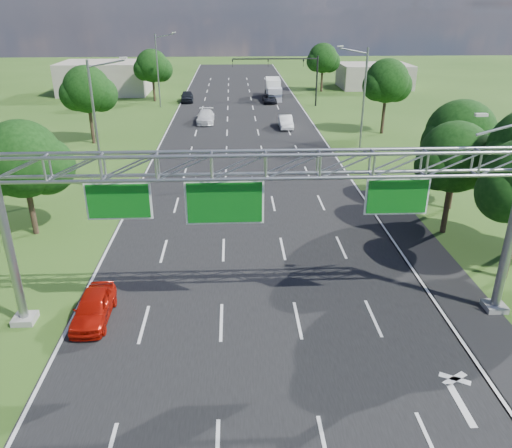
{
  "coord_description": "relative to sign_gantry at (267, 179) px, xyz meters",
  "views": [
    {
      "loc": [
        -1.07,
        -8.04,
        13.67
      ],
      "look_at": [
        0.0,
        15.25,
        3.35
      ],
      "focal_mm": 35.0,
      "sensor_mm": 36.0,
      "label": 1
    }
  ],
  "objects": [
    {
      "name": "road_flare",
      "position": [
        9.87,
        2.0,
        -6.89
      ],
      "size": [
        3.0,
        30.0,
        0.02
      ],
      "primitive_type": "cube",
      "color": "black",
      "rests_on": "ground"
    },
    {
      "name": "car_queue_b",
      "position": [
        4.15,
        55.89,
        -6.3
      ],
      "size": [
        2.02,
        4.31,
        1.19
      ],
      "primitive_type": "imported",
      "rotation": [
        0.0,
        0.0,
        0.01
      ],
      "color": "black",
      "rests_on": "ground"
    },
    {
      "name": "car_queue_a",
      "position": [
        -4.83,
        42.53,
        -6.15
      ],
      "size": [
        2.09,
        5.15,
        1.49
      ],
      "primitive_type": "imported",
      "rotation": [
        0.0,
        0.0,
        0.0
      ],
      "color": "white",
      "rests_on": "ground"
    },
    {
      "name": "road",
      "position": [
        -0.33,
        18.0,
        -6.89
      ],
      "size": [
        18.0,
        180.0,
        0.02
      ],
      "primitive_type": "cube",
      "color": "black",
      "rests_on": "ground"
    },
    {
      "name": "streetlight_r_mid",
      "position": [
        10.97,
        28.0,
        -1.31
      ],
      "size": [
        2.97,
        0.22,
        10.16
      ],
      "color": "gray",
      "rests_on": "ground"
    },
    {
      "name": "car_queue_d",
      "position": [
        4.88,
        39.22,
        -6.17
      ],
      "size": [
        1.53,
        4.38,
        1.44
      ],
      "primitive_type": "imported",
      "rotation": [
        0.0,
        0.0,
        0.0
      ],
      "color": "white",
      "rests_on": "ground"
    },
    {
      "name": "tree_verge_lb",
      "position": [
        -16.25,
        33.04,
        -1.48
      ],
      "size": [
        5.76,
        4.8,
        8.06
      ],
      "color": "#2D2116",
      "rests_on": "ground"
    },
    {
      "name": "traffic_signal",
      "position": [
        7.15,
        53.0,
        -1.72
      ],
      "size": [
        12.21,
        0.24,
        7.0
      ],
      "color": "black",
      "rests_on": "ground"
    },
    {
      "name": "ground",
      "position": [
        -0.33,
        18.0,
        -6.89
      ],
      "size": [
        220.0,
        220.0,
        0.0
      ],
      "primitive_type": "plane",
      "color": "#2D4F17",
      "rests_on": "ground"
    },
    {
      "name": "building_right",
      "position": [
        23.67,
        70.0,
        -4.89
      ],
      "size": [
        12.0,
        9.0,
        4.0
      ],
      "primitive_type": "cube",
      "color": "#A29688",
      "rests_on": "ground"
    },
    {
      "name": "tree_verge_la",
      "position": [
        -14.25,
        10.04,
        -2.13
      ],
      "size": [
        5.76,
        4.8,
        7.4
      ],
      "color": "#2D2116",
      "rests_on": "ground"
    },
    {
      "name": "tree_cluster_right",
      "position": [
        14.47,
        7.19,
        -1.58
      ],
      "size": [
        9.91,
        14.6,
        8.68
      ],
      "color": "#2D2116",
      "rests_on": "ground"
    },
    {
      "name": "tree_verge_rd",
      "position": [
        15.75,
        36.04,
        -1.26
      ],
      "size": [
        5.76,
        4.8,
        8.28
      ],
      "color": "#2D2116",
      "rests_on": "ground"
    },
    {
      "name": "box_truck",
      "position": [
        5.02,
        59.94,
        -5.51
      ],
      "size": [
        2.42,
        7.67,
        2.88
      ],
      "rotation": [
        0.0,
        0.0,
        -0.04
      ],
      "color": "white",
      "rests_on": "ground"
    },
    {
      "name": "tree_verge_re",
      "position": [
        13.75,
        66.04,
        -1.7
      ],
      "size": [
        5.76,
        4.8,
        7.84
      ],
      "color": "#2D2116",
      "rests_on": "ground"
    },
    {
      "name": "building_left",
      "position": [
        -22.33,
        66.0,
        -4.39
      ],
      "size": [
        14.0,
        10.0,
        5.0
      ],
      "primitive_type": "cube",
      "color": "#A29688",
      "rests_on": "ground"
    },
    {
      "name": "streetlight_l_far",
      "position": [
        -11.63,
        53.0,
        -1.31
      ],
      "size": [
        2.97,
        0.22,
        10.16
      ],
      "color": "gray",
      "rests_on": "ground"
    },
    {
      "name": "tree_verge_lc",
      "position": [
        -13.25,
        58.04,
        -1.92
      ],
      "size": [
        5.76,
        4.8,
        7.62
      ],
      "color": "#2D2116",
      "rests_on": "ground"
    },
    {
      "name": "streetlight_l_near",
      "position": [
        -11.63,
        18.0,
        -1.31
      ],
      "size": [
        2.97,
        0.22,
        10.16
      ],
      "color": "gray",
      "rests_on": "ground"
    },
    {
      "name": "car_queue_c",
      "position": [
        -8.33,
        57.32,
        -6.11
      ],
      "size": [
        2.12,
        4.71,
        1.57
      ],
      "primitive_type": "imported",
      "rotation": [
        0.0,
        0.0,
        0.06
      ],
      "color": "black",
      "rests_on": "ground"
    },
    {
      "name": "sign_gantry",
      "position": [
        0.0,
        0.0,
        0.0
      ],
      "size": [
        23.5,
        1.0,
        9.56
      ],
      "color": "gray",
      "rests_on": "ground"
    },
    {
      "name": "red_coupe",
      "position": [
        -8.1,
        0.03,
        -6.22
      ],
      "size": [
        1.61,
        3.95,
        1.34
      ],
      "primitive_type": "imported",
      "rotation": [
        0.0,
        0.0,
        0.01
      ],
      "color": "#B61408",
      "rests_on": "ground"
    }
  ]
}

